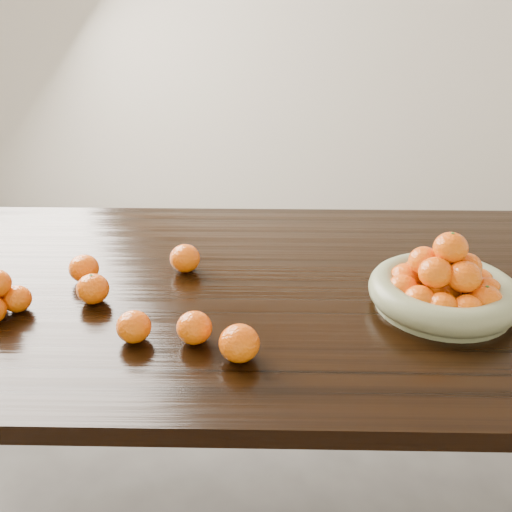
{
  "coord_description": "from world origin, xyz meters",
  "views": [
    {
      "loc": [
        0.05,
        -1.2,
        1.39
      ],
      "look_at": [
        0.03,
        -0.02,
        0.83
      ],
      "focal_mm": 40.0,
      "sensor_mm": 36.0,
      "label": 1
    }
  ],
  "objects": [
    {
      "name": "fruit_bowl",
      "position": [
        0.44,
        -0.1,
        0.8
      ],
      "size": [
        0.32,
        0.32,
        0.17
      ],
      "rotation": [
        0.0,
        0.0,
        -0.35
      ],
      "color": "gray",
      "rests_on": "dining_table"
    },
    {
      "name": "loose_orange_2",
      "position": [
        0.0,
        -0.31,
        0.79
      ],
      "size": [
        0.08,
        0.08,
        0.07
      ],
      "primitive_type": "ellipsoid",
      "color": "orange",
      "rests_on": "dining_table"
    },
    {
      "name": "loose_orange_5",
      "position": [
        -0.09,
        -0.25,
        0.78
      ],
      "size": [
        0.07,
        0.07,
        0.07
      ],
      "primitive_type": "ellipsoid",
      "color": "orange",
      "rests_on": "dining_table"
    },
    {
      "name": "loose_orange_0",
      "position": [
        -0.33,
        -0.1,
        0.78
      ],
      "size": [
        0.07,
        0.07,
        0.07
      ],
      "primitive_type": "ellipsoid",
      "color": "orange",
      "rests_on": "dining_table"
    },
    {
      "name": "ground",
      "position": [
        0.0,
        0.0,
        0.0
      ],
      "size": [
        5.0,
        5.0,
        0.0
      ],
      "primitive_type": "plane",
      "color": "#585653",
      "rests_on": "ground"
    },
    {
      "name": "dining_table",
      "position": [
        0.0,
        0.0,
        0.66
      ],
      "size": [
        2.0,
        1.0,
        0.75
      ],
      "color": "black",
      "rests_on": "ground"
    },
    {
      "name": "loose_orange_4",
      "position": [
        -0.15,
        0.06,
        0.78
      ],
      "size": [
        0.07,
        0.07,
        0.07
      ],
      "primitive_type": "ellipsoid",
      "color": "orange",
      "rests_on": "dining_table"
    },
    {
      "name": "loose_orange_1",
      "position": [
        -0.21,
        -0.25,
        0.78
      ],
      "size": [
        0.07,
        0.07,
        0.06
      ],
      "primitive_type": "ellipsoid",
      "color": "orange",
      "rests_on": "dining_table"
    },
    {
      "name": "loose_orange_3",
      "position": [
        -0.38,
        0.0,
        0.78
      ],
      "size": [
        0.07,
        0.07,
        0.07
      ],
      "primitive_type": "ellipsoid",
      "color": "orange",
      "rests_on": "dining_table"
    }
  ]
}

